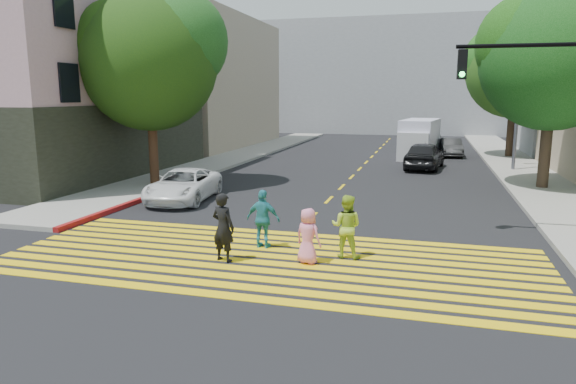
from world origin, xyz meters
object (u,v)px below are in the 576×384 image
at_px(pedestrian_man, 223,227).
at_px(dark_car_parked, 451,147).
at_px(tree_right_near, 557,51).
at_px(pedestrian_extra, 263,219).
at_px(pedestrian_child, 308,236).
at_px(dark_car_near, 424,155).
at_px(white_van, 419,140).
at_px(traffic_signal, 560,108).
at_px(tree_right_far, 517,64).
at_px(tree_left, 151,55).
at_px(silver_car, 426,141).
at_px(pedestrian_woman, 346,226).
at_px(white_sedan, 183,185).

height_order(pedestrian_man, dark_car_parked, pedestrian_man).
relative_size(tree_right_near, pedestrian_extra, 5.47).
distance_m(pedestrian_child, dark_car_parked, 24.90).
relative_size(pedestrian_man, dark_car_near, 0.38).
xyz_separation_m(white_van, traffic_signal, (4.01, -19.24, 2.51)).
xyz_separation_m(pedestrian_man, pedestrian_child, (2.03, 0.39, -0.17)).
bearing_deg(dark_car_near, pedestrian_extra, 84.27).
bearing_deg(pedestrian_extra, tree_right_far, -107.56).
relative_size(pedestrian_man, traffic_signal, 0.30).
bearing_deg(tree_left, pedestrian_man, -52.46).
xyz_separation_m(silver_car, traffic_signal, (3.63, -24.15, 2.98)).
bearing_deg(tree_left, white_van, 51.90).
distance_m(pedestrian_child, pedestrian_extra, 1.72).
height_order(tree_right_far, traffic_signal, tree_right_far).
bearing_deg(traffic_signal, tree_right_near, 77.82).
bearing_deg(tree_right_far, pedestrian_woman, -106.52).
height_order(dark_car_parked, traffic_signal, traffic_signal).
relative_size(pedestrian_woman, pedestrian_child, 1.17).
distance_m(pedestrian_extra, dark_car_near, 17.22).
bearing_deg(tree_right_far, pedestrian_extra, -111.60).
xyz_separation_m(pedestrian_extra, dark_car_parked, (5.55, 23.63, -0.18)).
xyz_separation_m(pedestrian_woman, dark_car_parked, (3.29, 23.84, -0.19)).
height_order(tree_right_far, silver_car, tree_right_far).
bearing_deg(dark_car_near, pedestrian_woman, 91.83).
distance_m(tree_right_far, pedestrian_child, 26.04).
bearing_deg(traffic_signal, pedestrian_extra, -161.93).
distance_m(pedestrian_man, pedestrian_extra, 1.45).
bearing_deg(dark_car_near, pedestrian_man, 83.43).
distance_m(silver_car, white_van, 4.94).
distance_m(pedestrian_extra, silver_car, 27.17).
relative_size(white_sedan, dark_car_near, 0.97).
distance_m(tree_right_near, pedestrian_man, 16.61).
bearing_deg(tree_left, tree_right_far, 42.58).
height_order(pedestrian_man, dark_car_near, pedestrian_man).
bearing_deg(pedestrian_man, traffic_signal, -136.74).
xyz_separation_m(pedestrian_man, dark_car_near, (4.49, 18.10, -0.09)).
bearing_deg(pedestrian_extra, tree_right_near, -124.48).
distance_m(tree_right_far, dark_car_parked, 6.53).
xyz_separation_m(pedestrian_man, pedestrian_woman, (2.84, 1.11, -0.06)).
xyz_separation_m(dark_car_near, silver_car, (-0.06, 10.13, -0.05)).
relative_size(tree_left, pedestrian_extra, 5.42).
relative_size(pedestrian_woman, pedestrian_extra, 1.01).
bearing_deg(silver_car, tree_right_far, 142.13).
bearing_deg(pedestrian_child, tree_right_near, -100.66).
relative_size(pedestrian_man, dark_car_parked, 0.47).
relative_size(pedestrian_child, dark_car_near, 0.30).
height_order(white_sedan, silver_car, silver_car).
xyz_separation_m(dark_car_parked, traffic_signal, (1.93, -20.88, 3.09)).
bearing_deg(tree_left, dark_car_parked, 50.15).
bearing_deg(pedestrian_extra, white_sedan, -42.15).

